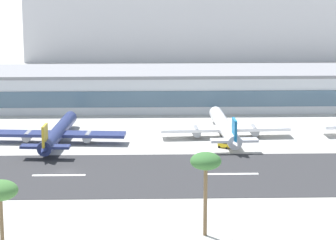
# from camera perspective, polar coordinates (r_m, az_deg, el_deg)

# --- Properties ---
(ground_plane) EXTENTS (1400.00, 1400.00, 0.00)m
(ground_plane) POSITION_cam_1_polar(r_m,az_deg,el_deg) (182.28, -7.46, -3.75)
(ground_plane) COLOR #B2AFA8
(runway_strip) EXTENTS (800.00, 34.48, 0.08)m
(runway_strip) POSITION_cam_1_polar(r_m,az_deg,el_deg) (179.38, -7.56, -4.01)
(runway_strip) COLOR #2D2D30
(runway_strip) RESTS_ON ground_plane
(runway_centreline_dash_4) EXTENTS (12.00, 1.20, 0.01)m
(runway_centreline_dash_4) POSITION_cam_1_polar(r_m,az_deg,el_deg) (179.50, -7.94, -3.99)
(runway_centreline_dash_4) COLOR white
(runway_centreline_dash_4) RESTS_ON runway_strip
(runway_centreline_dash_5) EXTENTS (12.00, 1.20, 0.01)m
(runway_centreline_dash_5) POSITION_cam_1_polar(r_m,az_deg,el_deg) (179.40, 4.69, -3.92)
(runway_centreline_dash_5) COLOR white
(runway_centreline_dash_5) RESTS_ON runway_strip
(terminal_building) EXTENTS (190.73, 26.34, 11.95)m
(terminal_building) POSITION_cam_1_polar(r_m,az_deg,el_deg) (251.56, -1.95, 2.33)
(terminal_building) COLOR silver
(terminal_building) RESTS_ON ground_plane
(distant_hotel_block) EXTENTS (143.89, 24.48, 34.95)m
(distant_hotel_block) POSITION_cam_1_polar(r_m,az_deg,el_deg) (356.57, 1.37, 7.27)
(distant_hotel_block) COLOR #BCBCC1
(distant_hotel_block) RESTS_ON ground_plane
(airliner_gold_tail_gate_1) EXTENTS (35.83, 40.85, 8.53)m
(airliner_gold_tail_gate_1) POSITION_cam_1_polar(r_m,az_deg,el_deg) (206.94, -8.05, -0.99)
(airliner_gold_tail_gate_1) COLOR navy
(airliner_gold_tail_gate_1) RESTS_ON ground_plane
(airliner_blue_tail_gate_2) EXTENTS (35.24, 41.34, 8.62)m
(airliner_blue_tail_gate_2) POSITION_cam_1_polar(r_m,az_deg,el_deg) (211.46, 4.19, -0.60)
(airliner_blue_tail_gate_2) COLOR silver
(airliner_blue_tail_gate_2) RESTS_ON ground_plane
(service_baggage_tug_0) EXTENTS (3.53, 3.18, 2.20)m
(service_baggage_tug_0) POSITION_cam_1_polar(r_m,az_deg,el_deg) (201.59, 4.13, -1.76)
(service_baggage_tug_0) COLOR gold
(service_baggage_tug_0) RESTS_ON ground_plane
(palm_tree_0) EXTENTS (5.54, 5.54, 15.39)m
(palm_tree_0) POSITION_cam_1_polar(r_m,az_deg,el_deg) (138.52, 2.76, -3.18)
(palm_tree_0) COLOR brown
(palm_tree_0) RESTS_ON ground_plane
(palm_tree_1) EXTENTS (5.83, 5.83, 14.31)m
(palm_tree_1) POSITION_cam_1_polar(r_m,az_deg,el_deg) (128.89, -12.11, -5.14)
(palm_tree_1) COLOR brown
(palm_tree_1) RESTS_ON ground_plane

